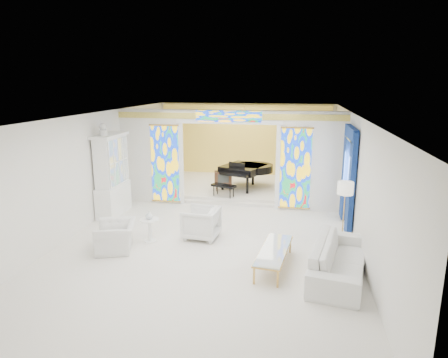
% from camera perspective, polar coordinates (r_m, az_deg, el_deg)
% --- Properties ---
extents(floor, '(12.00, 12.00, 0.00)m').
position_cam_1_polar(floor, '(10.83, -1.05, -6.93)').
color(floor, silver).
rests_on(floor, ground).
extents(ceiling, '(7.00, 12.00, 0.02)m').
position_cam_1_polar(ceiling, '(10.17, -1.12, 9.10)').
color(ceiling, white).
rests_on(ceiling, wall_back).
extents(wall_back, '(7.00, 0.02, 3.00)m').
position_cam_1_polar(wall_back, '(16.23, 3.06, 5.44)').
color(wall_back, silver).
rests_on(wall_back, floor).
extents(wall_front, '(7.00, 0.02, 3.00)m').
position_cam_1_polar(wall_front, '(4.98, -15.11, -14.38)').
color(wall_front, silver).
rests_on(wall_front, floor).
extents(wall_left, '(0.02, 12.00, 3.00)m').
position_cam_1_polar(wall_left, '(11.59, -18.33, 1.46)').
color(wall_left, silver).
rests_on(wall_left, floor).
extents(wall_right, '(0.02, 12.00, 3.00)m').
position_cam_1_polar(wall_right, '(10.32, 18.35, 0.03)').
color(wall_right, silver).
rests_on(wall_right, floor).
extents(partition_wall, '(7.00, 0.22, 3.00)m').
position_cam_1_polar(partition_wall, '(12.29, 0.73, 3.55)').
color(partition_wall, silver).
rests_on(partition_wall, floor).
extents(stained_glass_left, '(0.90, 0.04, 2.40)m').
position_cam_1_polar(stained_glass_left, '(12.74, -8.40, 2.15)').
color(stained_glass_left, gold).
rests_on(stained_glass_left, partition_wall).
extents(stained_glass_right, '(0.90, 0.04, 2.40)m').
position_cam_1_polar(stained_glass_right, '(12.09, 10.17, 1.46)').
color(stained_glass_right, gold).
rests_on(stained_glass_right, partition_wall).
extents(stained_glass_transom, '(2.00, 0.04, 0.34)m').
position_cam_1_polar(stained_glass_transom, '(12.04, 0.66, 8.94)').
color(stained_glass_transom, gold).
rests_on(stained_glass_transom, partition_wall).
extents(alcove_platform, '(6.80, 3.80, 0.18)m').
position_cam_1_polar(alcove_platform, '(14.66, 2.06, -1.06)').
color(alcove_platform, silver).
rests_on(alcove_platform, floor).
extents(gold_curtain_back, '(6.70, 0.10, 2.90)m').
position_cam_1_polar(gold_curtain_back, '(16.11, 3.01, 5.38)').
color(gold_curtain_back, '#FADC57').
rests_on(gold_curtain_back, wall_back).
extents(chandelier, '(0.48, 0.48, 0.30)m').
position_cam_1_polar(chandelier, '(14.11, 2.90, 8.51)').
color(chandelier, '#C09143').
rests_on(chandelier, ceiling).
extents(blue_drapes, '(0.14, 1.85, 2.65)m').
position_cam_1_polar(blue_drapes, '(10.96, 17.38, 1.29)').
color(blue_drapes, navy).
rests_on(blue_drapes, wall_right).
extents(china_cabinet, '(0.56, 1.46, 2.72)m').
position_cam_1_polar(china_cabinet, '(12.04, -15.69, 0.48)').
color(china_cabinet, white).
rests_on(china_cabinet, floor).
extents(armchair_left, '(1.13, 1.21, 0.64)m').
position_cam_1_polar(armchair_left, '(9.68, -15.16, -7.92)').
color(armchair_left, silver).
rests_on(armchair_left, floor).
extents(armchair_right, '(0.92, 0.90, 0.78)m').
position_cam_1_polar(armchair_right, '(10.03, -3.28, -6.29)').
color(armchair_right, white).
rests_on(armchair_right, floor).
extents(sofa, '(1.42, 2.61, 0.72)m').
position_cam_1_polar(sofa, '(8.45, 16.12, -10.95)').
color(sofa, white).
rests_on(sofa, floor).
extents(side_table, '(0.55, 0.55, 0.58)m').
position_cam_1_polar(side_table, '(9.95, -10.56, -6.73)').
color(side_table, white).
rests_on(side_table, floor).
extents(vase, '(0.23, 0.23, 0.19)m').
position_cam_1_polar(vase, '(9.86, -10.63, -5.10)').
color(vase, silver).
rests_on(vase, side_table).
extents(coffee_table, '(0.77, 1.86, 0.40)m').
position_cam_1_polar(coffee_table, '(8.56, 7.15, -10.13)').
color(coffee_table, silver).
rests_on(coffee_table, floor).
extents(floor_lamp, '(0.49, 0.49, 1.53)m').
position_cam_1_polar(floor_lamp, '(9.83, 16.94, -1.68)').
color(floor_lamp, '#C09143').
rests_on(floor_lamp, floor).
extents(grand_piano, '(2.13, 2.57, 0.99)m').
position_cam_1_polar(grand_piano, '(14.03, 3.43, 1.43)').
color(grand_piano, black).
rests_on(grand_piano, alcove_platform).
extents(tv_console, '(0.65, 0.52, 0.67)m').
position_cam_1_polar(tv_console, '(13.69, -0.14, 0.15)').
color(tv_console, '#54321E').
rests_on(tv_console, alcove_platform).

